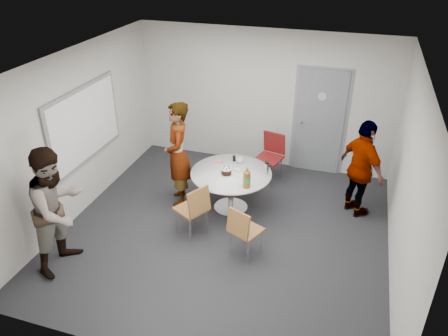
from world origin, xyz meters
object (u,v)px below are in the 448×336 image
(chair_near_right, at_px, (243,228))
(person_right, at_px, (362,169))
(person_main, at_px, (178,155))
(table, at_px, (233,178))
(whiteboard, at_px, (85,124))
(door, at_px, (319,122))
(chair_near_left, at_px, (195,207))
(chair_far, at_px, (271,152))
(person_left, at_px, (58,209))

(chair_near_right, xyz_separation_m, person_right, (1.52, 1.67, 0.33))
(person_main, bearing_deg, table, 67.14)
(whiteboard, distance_m, chair_near_right, 3.12)
(door, relative_size, chair_near_left, 2.40)
(chair_far, bearing_deg, door, -126.66)
(table, height_order, person_right, person_right)
(door, height_order, table, door)
(whiteboard, height_order, chair_near_left, whiteboard)
(whiteboard, distance_m, chair_far, 3.35)
(chair_far, height_order, person_main, person_main)
(door, bearing_deg, person_right, -57.15)
(table, relative_size, person_left, 0.73)
(whiteboard, distance_m, person_left, 1.75)
(whiteboard, distance_m, person_main, 1.58)
(chair_near_left, bearing_deg, chair_far, 9.59)
(door, height_order, chair_near_left, door)
(chair_near_left, relative_size, person_left, 0.48)
(chair_near_right, bearing_deg, person_right, 71.86)
(chair_far, bearing_deg, person_right, 170.99)
(chair_near_left, bearing_deg, person_right, -30.08)
(chair_near_left, xyz_separation_m, person_main, (-0.61, 0.85, 0.38))
(chair_near_right, distance_m, person_main, 1.88)
(chair_far, xyz_separation_m, person_right, (1.62, -0.68, 0.27))
(door, bearing_deg, person_main, -138.57)
(chair_far, bearing_deg, whiteboard, 44.10)
(person_left, bearing_deg, person_main, -19.45)
(person_main, relative_size, person_right, 1.09)
(table, distance_m, chair_far, 1.27)
(door, relative_size, chair_far, 2.26)
(whiteboard, bearing_deg, table, 10.41)
(whiteboard, bearing_deg, person_left, -72.14)
(chair_near_right, bearing_deg, table, 137.74)
(door, bearing_deg, table, -122.41)
(whiteboard, bearing_deg, person_main, 15.81)
(whiteboard, height_order, chair_near_right, whiteboard)
(person_left, bearing_deg, chair_near_left, -47.96)
(chair_near_right, height_order, chair_far, chair_far)
(door, distance_m, chair_near_left, 3.15)
(chair_near_left, bearing_deg, person_main, 64.95)
(chair_far, xyz_separation_m, person_left, (-2.28, -3.23, 0.34))
(table, bearing_deg, person_left, -132.89)
(chair_near_left, bearing_deg, whiteboard, 106.92)
(door, distance_m, table, 2.22)
(chair_near_left, height_order, person_main, person_main)
(chair_near_right, bearing_deg, person_left, -135.47)
(chair_near_left, xyz_separation_m, chair_far, (0.74, 2.08, 0.04))
(chair_near_right, height_order, person_right, person_right)
(door, xyz_separation_m, chair_far, (-0.77, -0.64, -0.45))
(person_main, bearing_deg, person_left, -49.73)
(chair_near_right, xyz_separation_m, person_left, (-2.38, -0.88, 0.41))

